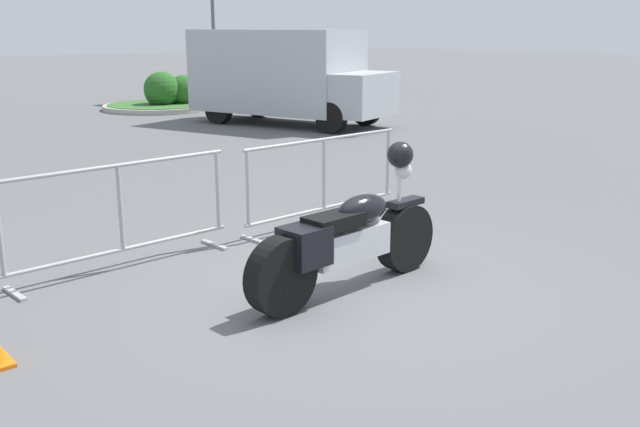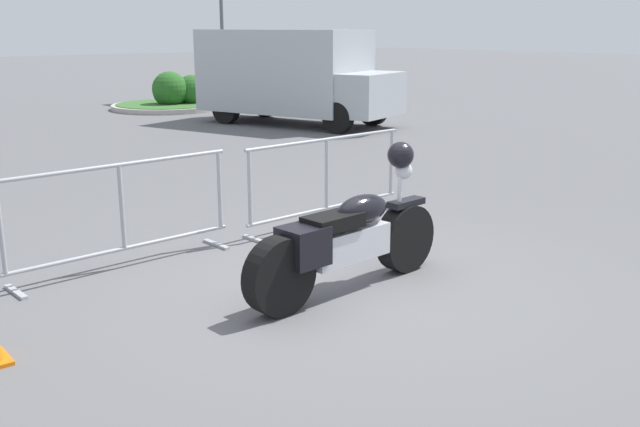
% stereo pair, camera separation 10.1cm
% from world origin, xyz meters
% --- Properties ---
extents(ground_plane, '(120.00, 120.00, 0.00)m').
position_xyz_m(ground_plane, '(0.00, 0.00, 0.00)').
color(ground_plane, '#5B5B5E').
extents(motorcycle, '(2.31, 0.42, 1.30)m').
position_xyz_m(motorcycle, '(-0.06, -0.04, 0.50)').
color(motorcycle, black).
rests_on(motorcycle, ground).
extents(crowd_barrier_near, '(2.43, 0.57, 1.07)m').
position_xyz_m(crowd_barrier_near, '(-1.37, 1.85, 0.56)').
color(crowd_barrier_near, '#9EA0A5').
rests_on(crowd_barrier_near, ground).
extents(crowd_barrier_far, '(2.43, 0.57, 1.07)m').
position_xyz_m(crowd_barrier_far, '(1.25, 1.85, 0.56)').
color(crowd_barrier_far, '#9EA0A5').
rests_on(crowd_barrier_far, ground).
extents(delivery_van, '(3.45, 5.36, 2.31)m').
position_xyz_m(delivery_van, '(6.61, 9.73, 1.24)').
color(delivery_van, '#B2B7BC').
rests_on(delivery_van, ground).
extents(planter_island, '(3.33, 3.33, 1.11)m').
position_xyz_m(planter_island, '(5.97, 14.77, 0.37)').
color(planter_island, '#ADA89E').
rests_on(planter_island, ground).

